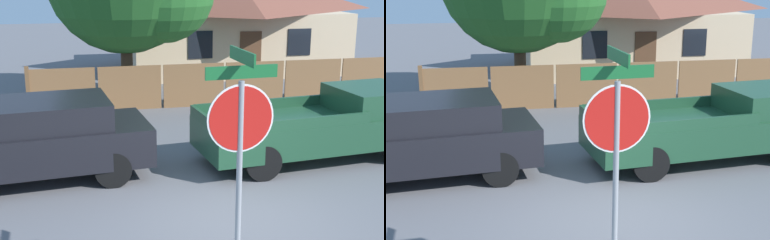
# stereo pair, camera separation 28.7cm
# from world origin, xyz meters

# --- Properties ---
(ground_plane) EXTENTS (80.00, 80.00, 0.00)m
(ground_plane) POSITION_xyz_m (0.00, 0.00, 0.00)
(ground_plane) COLOR slate
(wooden_fence) EXTENTS (14.79, 0.12, 1.53)m
(wooden_fence) POSITION_xyz_m (3.17, 8.31, 0.72)
(wooden_fence) COLOR brown
(wooden_fence) RESTS_ON ground
(house) EXTENTS (10.06, 7.10, 4.56)m
(house) POSITION_xyz_m (4.26, 15.45, 2.37)
(house) COLOR beige
(house) RESTS_ON ground
(red_suv) EXTENTS (4.95, 2.50, 1.73)m
(red_suv) POSITION_xyz_m (-3.60, 2.66, 0.95)
(red_suv) COLOR black
(red_suv) RESTS_ON ground
(orange_pickup) EXTENTS (5.72, 2.51, 1.65)m
(orange_pickup) POSITION_xyz_m (3.01, 2.69, 0.83)
(orange_pickup) COLOR #1E472D
(orange_pickup) RESTS_ON ground
(stop_sign) EXTENTS (0.86, 0.77, 3.47)m
(stop_sign) POSITION_xyz_m (-0.79, -2.84, 2.37)
(stop_sign) COLOR gray
(stop_sign) RESTS_ON ground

